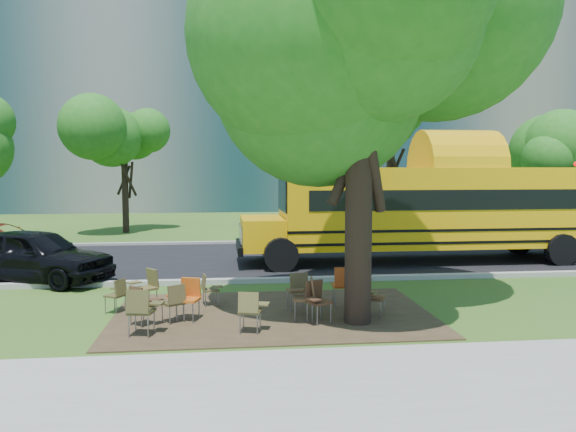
{
  "coord_description": "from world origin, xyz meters",
  "views": [
    {
      "loc": [
        -0.03,
        -12.72,
        3.29
      ],
      "look_at": [
        1.81,
        3.7,
        1.84
      ],
      "focal_mm": 35.0,
      "sensor_mm": 36.0,
      "label": 1
    }
  ],
  "objects": [
    {
      "name": "building_main",
      "position": [
        -8.0,
        36.0,
        11.0
      ],
      "size": [
        38.0,
        16.0,
        22.0
      ],
      "primitive_type": "cube",
      "color": "slate",
      "rests_on": "ground"
    },
    {
      "name": "kerb_near",
      "position": [
        0.0,
        3.0,
        0.07
      ],
      "size": [
        80.0,
        0.25,
        0.14
      ],
      "primitive_type": "cube",
      "color": "gray",
      "rests_on": "ground"
    },
    {
      "name": "asphalt_road",
      "position": [
        0.0,
        7.0,
        0.02
      ],
      "size": [
        80.0,
        8.0,
        0.04
      ],
      "primitive_type": "cube",
      "color": "black",
      "rests_on": "ground"
    },
    {
      "name": "building_right",
      "position": [
        24.0,
        38.0,
        12.5
      ],
      "size": [
        30.0,
        16.0,
        25.0
      ],
      "primitive_type": "cube",
      "color": "slate",
      "rests_on": "ground"
    },
    {
      "name": "dirt_patch",
      "position": [
        1.0,
        -0.5,
        0.01
      ],
      "size": [
        7.0,
        4.5,
        0.03
      ],
      "primitive_type": "cube",
      "color": "#382819",
      "rests_on": "ground"
    },
    {
      "name": "chair_12",
      "position": [
        3.16,
        -0.94,
        0.51
      ],
      "size": [
        0.54,
        0.69,
        0.82
      ],
      "rotation": [
        0.0,
        0.0,
        4.19
      ],
      "color": "#4E311B",
      "rests_on": "ground"
    },
    {
      "name": "sidewalk",
      "position": [
        0.0,
        -5.0,
        0.02
      ],
      "size": [
        60.0,
        4.0,
        0.04
      ],
      "primitive_type": "cube",
      "color": "gray",
      "rests_on": "ground"
    },
    {
      "name": "chair_10",
      "position": [
        -0.44,
        0.42,
        0.47
      ],
      "size": [
        0.54,
        0.52,
        0.77
      ],
      "rotation": [
        0.0,
        0.0,
        -1.36
      ],
      "color": "#4E4322",
      "rests_on": "ground"
    },
    {
      "name": "bg_tree_2",
      "position": [
        -5.0,
        16.0,
        4.21
      ],
      "size": [
        4.8,
        4.8,
        6.62
      ],
      "color": "black",
      "rests_on": "ground"
    },
    {
      "name": "bg_tree_4",
      "position": [
        16.0,
        13.0,
        4.34
      ],
      "size": [
        5.0,
        5.0,
        6.85
      ],
      "color": "black",
      "rests_on": "ground"
    },
    {
      "name": "chair_0",
      "position": [
        -1.65,
        -1.87,
        0.59
      ],
      "size": [
        0.71,
        0.56,
        0.96
      ],
      "rotation": [
        0.0,
        0.0,
        -0.19
      ],
      "color": "#423D1C",
      "rests_on": "ground"
    },
    {
      "name": "school_bus",
      "position": [
        7.75,
        5.9,
        1.89
      ],
      "size": [
        13.41,
        3.15,
        3.27
      ],
      "rotation": [
        0.0,
        0.0,
        0.01
      ],
      "color": "#E1A207",
      "rests_on": "ground"
    },
    {
      "name": "chair_8",
      "position": [
        -2.47,
        0.05,
        0.48
      ],
      "size": [
        0.52,
        0.66,
        0.78
      ],
      "rotation": [
        0.0,
        0.0,
        1.05
      ],
      "color": "#453E1E",
      "rests_on": "ground"
    },
    {
      "name": "chair_13",
      "position": [
        2.73,
        0.03,
        0.6
      ],
      "size": [
        0.64,
        0.57,
        0.97
      ],
      "rotation": [
        0.0,
        0.0,
        -0.04
      ],
      "color": "#A63D11",
      "rests_on": "ground"
    },
    {
      "name": "chair_7",
      "position": [
        2.92,
        -0.77,
        0.49
      ],
      "size": [
        0.67,
        0.53,
        0.79
      ],
      "rotation": [
        0.0,
        0.0,
        -0.67
      ],
      "color": "#4E4122",
      "rests_on": "ground"
    },
    {
      "name": "chair_6",
      "position": [
        1.67,
        -1.02,
        0.58
      ],
      "size": [
        0.55,
        0.67,
        0.94
      ],
      "rotation": [
        0.0,
        0.0,
        1.43
      ],
      "color": "#4E311B",
      "rests_on": "ground"
    },
    {
      "name": "chair_2",
      "position": [
        -1.1,
        -0.96,
        0.52
      ],
      "size": [
        0.56,
        0.71,
        0.85
      ],
      "rotation": [
        0.0,
        0.0,
        0.58
      ],
      "color": "#443B1D",
      "rests_on": "ground"
    },
    {
      "name": "main_tree",
      "position": [
        2.71,
        -1.39,
        5.66
      ],
      "size": [
        7.2,
        7.2,
        9.28
      ],
      "color": "black",
      "rests_on": "ground"
    },
    {
      "name": "kerb_far",
      "position": [
        0.0,
        11.1,
        0.07
      ],
      "size": [
        80.0,
        0.25,
        0.14
      ],
      "primitive_type": "cube",
      "color": "gray",
      "rests_on": "ground"
    },
    {
      "name": "ground",
      "position": [
        0.0,
        0.0,
        0.0
      ],
      "size": [
        160.0,
        160.0,
        0.0
      ],
      "primitive_type": "plane",
      "color": "#244B17",
      "rests_on": "ground"
    },
    {
      "name": "chair_9",
      "position": [
        -1.87,
        0.45,
        0.57
      ],
      "size": [
        0.78,
        0.62,
        0.92
      ],
      "rotation": [
        0.0,
        0.0,
        2.27
      ],
      "color": "brown",
      "rests_on": "ground"
    },
    {
      "name": "chair_5",
      "position": [
        1.85,
        -1.29,
        0.56
      ],
      "size": [
        0.61,
        0.73,
        0.91
      ],
      "rotation": [
        0.0,
        0.0,
        3.62
      ],
      "color": "#412717",
      "rests_on": "ground"
    },
    {
      "name": "chair_1",
      "position": [
        -1.77,
        -1.15,
        0.53
      ],
      "size": [
        0.74,
        0.59,
        0.86
      ],
      "rotation": [
        0.0,
        0.0,
        -0.74
      ],
      "color": "#3E2616",
      "rests_on": "ground"
    },
    {
      "name": "chair_3",
      "position": [
        -0.85,
        -0.78,
        0.57
      ],
      "size": [
        0.72,
        0.56,
        0.92
      ],
      "rotation": [
        0.0,
        0.0,
        2.83
      ],
      "color": "#BB5113",
      "rests_on": "ground"
    },
    {
      "name": "bg_tree_3",
      "position": [
        8.0,
        14.0,
        5.03
      ],
      "size": [
        5.6,
        5.6,
        7.84
      ],
      "color": "black",
      "rests_on": "ground"
    },
    {
      "name": "chair_4",
      "position": [
        0.45,
        -1.91,
        0.54
      ],
      "size": [
        0.66,
        0.51,
        0.87
      ],
      "rotation": [
        0.0,
        0.0,
        -0.24
      ],
      "color": "brown",
      "rests_on": "ground"
    },
    {
      "name": "bg_car_red",
      "position": [
        -8.17,
        8.5,
        0.62
      ],
      "size": [
        4.61,
        2.36,
        1.25
      ],
      "primitive_type": "imported",
      "rotation": [
        0.0,
        0.0,
        1.5
      ],
      "color": "#601B10",
      "rests_on": "ground"
    },
    {
      "name": "black_car",
      "position": [
        -5.44,
        3.8,
        0.78
      ],
      "size": [
        4.94,
        3.54,
        1.56
      ],
      "primitive_type": "imported",
      "rotation": [
        0.0,
        0.0,
        1.15
      ],
      "color": "black",
      "rests_on": "ground"
    },
    {
      "name": "chair_11",
      "position": [
        1.61,
        -0.23,
        0.56
      ],
      "size": [
        0.61,
        0.59,
        0.91
      ],
      "rotation": [
        0.0,
        0.0,
        0.11
      ],
      "color": "#463B1E",
      "rests_on": "ground"
    }
  ]
}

